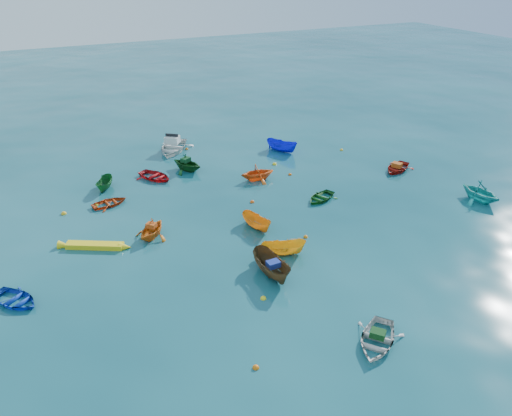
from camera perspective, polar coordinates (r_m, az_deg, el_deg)
name	(u,v)px	position (r m, az deg, el deg)	size (l,w,h in m)	color
ground	(292,248)	(30.14, 4.12, -4.62)	(160.00, 160.00, 0.00)	#093C47
dinghy_blue_sw	(16,303)	(28.55, -25.73, -9.72)	(1.99, 2.78, 0.58)	#0E37B4
dinghy_white_near	(376,343)	(24.17, 13.57, -14.81)	(2.22, 3.11, 0.64)	beige
sampan_brown_mid	(272,275)	(27.76, 1.81, -7.67)	(1.27, 3.37, 1.30)	#4E371C
dinghy_orange_w	(152,237)	(31.89, -11.77, -3.24)	(2.15, 2.49, 1.31)	orange
sampan_yellow_mid	(283,254)	(29.54, 3.13, -5.31)	(1.00, 2.65, 1.02)	#F6AA15
dinghy_green_e	(320,199)	(36.15, 7.38, 0.98)	(1.86, 2.60, 0.54)	#135419
dinghy_cyan_se	(479,201)	(39.09, 24.09, 0.78)	(2.61, 3.03, 1.59)	teal
dinghy_red_nw	(110,205)	(36.56, -16.35, 0.35)	(1.77, 2.47, 0.51)	#BD3A0F
sampan_orange_n	(257,228)	(32.19, 0.09, -2.30)	(0.99, 2.62, 1.01)	orange
dinghy_green_n	(187,170)	(41.09, -7.85, 4.29)	(2.38, 2.76, 1.45)	#104517
dinghy_red_ne	(397,170)	(42.32, 15.78, 4.18)	(2.14, 2.99, 0.62)	#A6170D
sampan_blue_far	(282,151)	(44.81, 2.95, 6.51)	(1.14, 3.03, 1.17)	#1016D4
dinghy_red_far	(155,179)	(39.96, -11.43, 3.31)	(2.16, 3.02, 0.63)	#B60F13
dinghy_orange_far	(257,180)	(39.00, 0.17, 3.26)	(2.30, 2.67, 1.40)	#E65A15
sampan_green_far	(106,189)	(39.14, -16.82, 2.11)	(0.93, 2.48, 0.96)	#145723
kayak_yellow	(95,248)	(31.64, -17.90, -4.35)	(0.62, 4.14, 0.42)	yellow
motorboat_white	(173,151)	(45.45, -9.45, 6.47)	(3.08, 4.30, 1.49)	silver
tarp_green_a	(378,334)	(23.93, 13.75, -13.79)	(0.67, 0.51, 0.33)	#104016
tarp_blue_a	(273,264)	(27.19, 1.99, -6.42)	(0.69, 0.52, 0.33)	navy
tarp_orange_a	(151,225)	(31.53, -11.86, -1.95)	(0.59, 0.45, 0.29)	#D24D15
tarp_green_b	(186,160)	(40.81, -8.04, 5.48)	(0.72, 0.54, 0.35)	#10421E
tarp_orange_b	(397,165)	(42.05, 15.81, 4.76)	(0.76, 0.57, 0.37)	#BB4C13
buoy_or_a	(256,368)	(22.46, -0.02, -17.82)	(0.30, 0.30, 0.30)	orange
buoy_ye_a	(263,299)	(26.05, 0.84, -10.33)	(0.31, 0.31, 0.31)	yellow
buoy_or_b	(306,237)	(31.32, 5.70, -3.35)	(0.30, 0.30, 0.30)	orange
buoy_ye_b	(96,205)	(36.77, -17.80, 0.29)	(0.31, 0.31, 0.31)	yellow
buoy_or_c	(252,202)	(35.44, -0.44, 0.65)	(0.32, 0.32, 0.32)	#D74B0B
buoy_ye_c	(274,165)	(41.87, 2.12, 4.99)	(0.37, 0.37, 0.37)	yellow
buoy_or_d	(290,175)	(39.95, 3.90, 3.81)	(0.29, 0.29, 0.29)	#E2570C
buoy_ye_d	(64,214)	(36.30, -21.10, -0.64)	(0.37, 0.37, 0.37)	gold
buoy_or_e	(187,149)	(45.60, -7.92, 6.66)	(0.29, 0.29, 0.29)	orange
buoy_ye_e	(342,150)	(45.60, 9.75, 6.52)	(0.30, 0.30, 0.30)	yellow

